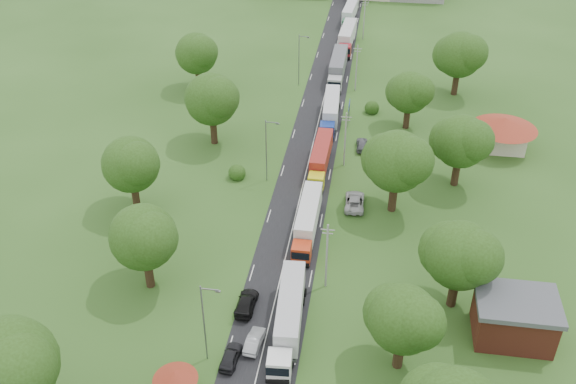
% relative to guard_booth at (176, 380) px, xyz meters
% --- Properties ---
extents(ground, '(260.00, 260.00, 0.00)m').
position_rel_guard_booth_xyz_m(ground, '(7.20, 25.00, -2.16)').
color(ground, '#274918').
rests_on(ground, ground).
extents(road, '(8.00, 200.00, 0.04)m').
position_rel_guard_booth_xyz_m(road, '(7.20, 45.00, -2.16)').
color(road, black).
rests_on(road, ground).
extents(guard_booth, '(4.40, 4.40, 3.45)m').
position_rel_guard_booth_xyz_m(guard_booth, '(0.00, 0.00, 0.00)').
color(guard_booth, beige).
rests_on(guard_booth, ground).
extents(info_sign, '(0.12, 3.10, 4.10)m').
position_rel_guard_booth_xyz_m(info_sign, '(12.40, 60.00, 0.84)').
color(info_sign, slate).
rests_on(info_sign, ground).
extents(pole_1, '(1.60, 0.24, 9.00)m').
position_rel_guard_booth_xyz_m(pole_1, '(12.70, 18.00, 2.52)').
color(pole_1, gray).
rests_on(pole_1, ground).
extents(pole_2, '(1.60, 0.24, 9.00)m').
position_rel_guard_booth_xyz_m(pole_2, '(12.70, 46.00, 2.52)').
color(pole_2, gray).
rests_on(pole_2, ground).
extents(pole_3, '(1.60, 0.24, 9.00)m').
position_rel_guard_booth_xyz_m(pole_3, '(12.70, 74.00, 2.52)').
color(pole_3, gray).
rests_on(pole_3, ground).
extents(pole_4, '(1.60, 0.24, 9.00)m').
position_rel_guard_booth_xyz_m(pole_4, '(12.70, 102.00, 2.52)').
color(pole_4, gray).
rests_on(pole_4, ground).
extents(lamp_0, '(2.03, 0.22, 10.00)m').
position_rel_guard_booth_xyz_m(lamp_0, '(1.85, 5.00, 3.39)').
color(lamp_0, slate).
rests_on(lamp_0, ground).
extents(lamp_1, '(2.03, 0.22, 10.00)m').
position_rel_guard_booth_xyz_m(lamp_1, '(1.85, 40.00, 3.39)').
color(lamp_1, slate).
rests_on(lamp_1, ground).
extents(lamp_2, '(2.03, 0.22, 10.00)m').
position_rel_guard_booth_xyz_m(lamp_2, '(1.85, 75.00, 3.39)').
color(lamp_2, slate).
rests_on(lamp_2, ground).
extents(tree_2, '(8.00, 8.00, 10.10)m').
position_rel_guard_booth_xyz_m(tree_2, '(21.19, 7.14, 4.43)').
color(tree_2, '#382616').
rests_on(tree_2, ground).
extents(tree_3, '(8.80, 8.80, 11.07)m').
position_rel_guard_booth_xyz_m(tree_3, '(27.19, 17.16, 5.06)').
color(tree_3, '#382616').
rests_on(tree_3, ground).
extents(tree_4, '(9.60, 9.60, 12.05)m').
position_rel_guard_booth_xyz_m(tree_4, '(20.19, 35.17, 5.69)').
color(tree_4, '#382616').
rests_on(tree_4, ground).
extents(tree_5, '(8.80, 8.80, 11.07)m').
position_rel_guard_booth_xyz_m(tree_5, '(29.19, 43.16, 5.06)').
color(tree_5, '#382616').
rests_on(tree_5, ground).
extents(tree_6, '(8.00, 8.00, 10.10)m').
position_rel_guard_booth_xyz_m(tree_6, '(22.19, 60.14, 4.43)').
color(tree_6, '#382616').
rests_on(tree_6, ground).
extents(tree_7, '(9.60, 9.60, 12.05)m').
position_rel_guard_booth_xyz_m(tree_7, '(31.19, 75.17, 5.69)').
color(tree_7, '#382616').
rests_on(tree_7, ground).
extents(tree_9, '(9.60, 9.60, 12.05)m').
position_rel_guard_booth_xyz_m(tree_9, '(-12.81, -4.83, 5.69)').
color(tree_9, '#382616').
rests_on(tree_9, ground).
extents(tree_10, '(8.80, 8.80, 11.07)m').
position_rel_guard_booth_xyz_m(tree_10, '(-7.81, 15.16, 5.06)').
color(tree_10, '#382616').
rests_on(tree_10, ground).
extents(tree_11, '(8.80, 8.80, 11.07)m').
position_rel_guard_booth_xyz_m(tree_11, '(-14.81, 30.16, 5.06)').
color(tree_11, '#382616').
rests_on(tree_11, ground).
extents(tree_12, '(9.60, 9.60, 12.05)m').
position_rel_guard_booth_xyz_m(tree_12, '(-8.81, 50.17, 5.69)').
color(tree_12, '#382616').
rests_on(tree_12, ground).
extents(tree_13, '(8.80, 8.80, 11.07)m').
position_rel_guard_booth_xyz_m(tree_13, '(-16.81, 70.16, 5.06)').
color(tree_13, '#382616').
rests_on(tree_13, ground).
extents(house_brick, '(8.60, 6.60, 5.20)m').
position_rel_guard_booth_xyz_m(house_brick, '(33.20, 13.00, 0.48)').
color(house_brick, maroon).
rests_on(house_brick, ground).
extents(house_cream, '(10.08, 10.08, 5.80)m').
position_rel_guard_booth_xyz_m(house_cream, '(37.20, 55.00, 1.48)').
color(house_cream, beige).
rests_on(house_cream, ground).
extents(truck_0, '(3.27, 14.78, 4.08)m').
position_rel_guard_booth_xyz_m(truck_0, '(9.47, 10.19, 0.00)').
color(truck_0, white).
rests_on(truck_0, ground).
extents(truck_1, '(2.43, 14.04, 3.89)m').
position_rel_guard_booth_xyz_m(truck_1, '(9.29, 27.98, -0.10)').
color(truck_1, red).
rests_on(truck_1, ground).
extents(truck_2, '(2.55, 13.65, 3.78)m').
position_rel_guard_booth_xyz_m(truck_2, '(9.25, 44.24, -0.16)').
color(truck_2, yellow).
rests_on(truck_2, ground).
extents(truck_3, '(3.00, 14.43, 3.99)m').
position_rel_guard_booth_xyz_m(truck_3, '(9.27, 60.27, -0.05)').
color(truck_3, navy).
rests_on(truck_3, ground).
extents(truck_4, '(2.74, 15.59, 4.32)m').
position_rel_guard_booth_xyz_m(truck_4, '(8.87, 79.23, 0.13)').
color(truck_4, '#B2B2B2').
rests_on(truck_4, ground).
extents(truck_5, '(3.26, 15.40, 4.26)m').
position_rel_guard_booth_xyz_m(truck_5, '(9.42, 96.49, 0.09)').
color(truck_5, maroon).
rests_on(truck_5, ground).
extents(truck_6, '(3.17, 14.11, 3.90)m').
position_rel_guard_booth_xyz_m(truck_6, '(8.81, 112.98, -0.10)').
color(truck_6, '#246239').
rests_on(truck_6, ground).
extents(car_lane_front, '(1.95, 4.22, 1.40)m').
position_rel_guard_booth_xyz_m(car_lane_front, '(4.20, 5.00, -1.46)').
color(car_lane_front, black).
rests_on(car_lane_front, ground).
extents(car_lane_mid, '(1.83, 4.29, 1.38)m').
position_rel_guard_booth_xyz_m(car_lane_mid, '(6.20, 7.54, -1.48)').
color(car_lane_mid, '#9A9DA2').
rests_on(car_lane_mid, ground).
extents(car_lane_rear, '(2.20, 5.15, 1.48)m').
position_rel_guard_booth_xyz_m(car_lane_rear, '(4.20, 13.00, -1.42)').
color(car_lane_rear, black).
rests_on(car_lane_rear, ground).
extents(car_verge_near, '(2.82, 5.84, 1.60)m').
position_rel_guard_booth_xyz_m(car_verge_near, '(15.02, 35.14, -1.36)').
color(car_verge_near, '#B5B5B5').
rests_on(car_verge_near, ground).
extents(car_verge_far, '(2.12, 4.65, 1.55)m').
position_rel_guard_booth_xyz_m(car_verge_far, '(15.20, 51.65, -1.39)').
color(car_verge_far, '#525459').
rests_on(car_verge_far, ground).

